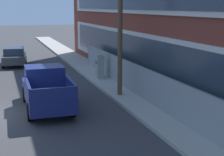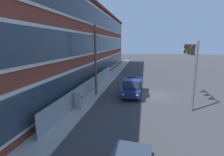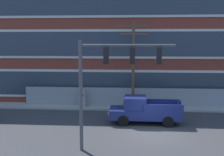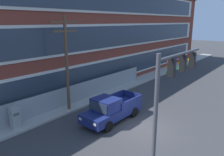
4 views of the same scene
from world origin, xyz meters
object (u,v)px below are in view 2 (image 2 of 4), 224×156
Objects in this scene: utility_pole_near_corner at (95,57)px; pickup_truck_navy at (132,88)px; traffic_signal_mast at (192,59)px; electrical_cabinet at (80,101)px.

pickup_truck_navy is at bearing -79.20° from utility_pole_near_corner.
utility_pole_near_corner reaches higher than pickup_truck_navy.
traffic_signal_mast is 0.78× the size of utility_pole_near_corner.
utility_pole_near_corner reaches higher than electrical_cabinet.
pickup_truck_navy is (2.10, 5.67, -3.58)m from traffic_signal_mast.
pickup_truck_navy is at bearing 69.68° from traffic_signal_mast.
traffic_signal_mast is 9.89m from utility_pole_near_corner.
traffic_signal_mast is at bearing -71.39° from electrical_cabinet.
traffic_signal_mast is 7.03m from pickup_truck_navy.
utility_pole_near_corner is at bearing 82.37° from traffic_signal_mast.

